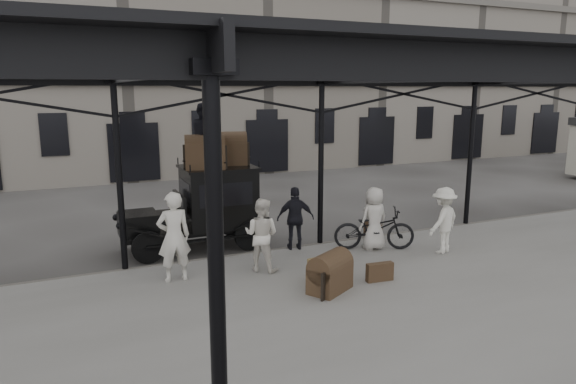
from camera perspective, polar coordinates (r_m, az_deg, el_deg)
name	(u,v)px	position (r m, az deg, el deg)	size (l,w,h in m)	color
ground	(359,272)	(12.19, 7.91, -8.82)	(120.00, 120.00, 0.00)	#383533
platform	(413,301)	(10.63, 13.67, -11.70)	(28.00, 8.00, 0.15)	slate
canopy	(415,66)	(10.03, 13.92, 13.41)	(22.50, 9.00, 4.74)	black
building_frontage	(181,34)	(28.50, -11.80, 16.84)	(64.00, 8.00, 14.00)	slate
taxi	(207,203)	(13.77, -8.98, -1.26)	(3.65, 1.55, 2.18)	black
porter_left	(174,237)	(11.14, -12.57, -4.87)	(0.71, 0.47, 1.94)	silver
porter_midleft	(261,235)	(11.54, -2.97, -4.75)	(0.81, 0.63, 1.66)	silver
porter_centre	(374,218)	(13.23, 9.54, -2.91)	(0.79, 0.51, 1.61)	beige
porter_official	(296,218)	(13.05, 0.84, -2.93)	(0.95, 0.39, 1.62)	black
porter_right	(443,220)	(13.34, 16.89, -3.02)	(1.07, 0.62, 1.66)	silver
bicycle	(374,229)	(13.28, 9.56, -4.05)	(0.71, 2.04, 1.07)	black
porter_roof	(205,135)	(13.39, -9.24, 6.22)	(0.81, 0.63, 1.67)	black
steamer_trunk_roof_near	(205,154)	(13.28, -9.22, 4.14)	(0.99, 0.61, 0.73)	#40271D
steamer_trunk_roof_far	(228,151)	(13.91, -6.69, 4.55)	(1.01, 0.61, 0.74)	#40271D
steamer_trunk_platform	(330,275)	(10.56, 4.69, -9.15)	(0.93, 0.57, 0.68)	#40271D
wicker_hamper	(325,270)	(11.05, 4.10, -8.69)	(0.60, 0.45, 0.50)	olive
suitcase_upright	(373,230)	(14.30, 9.42, -4.22)	(0.15, 0.60, 0.45)	#40271D
suitcase_flat	(380,272)	(11.25, 10.16, -8.74)	(0.60, 0.15, 0.40)	#40271D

